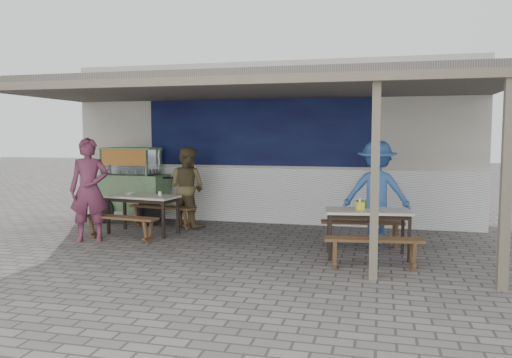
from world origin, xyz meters
The scene contains 17 objects.
ground centered at (0.00, 0.00, 0.00)m, with size 60.00×60.00×0.00m, color #67625D.
back_wall centered at (0.00, 3.58, 1.72)m, with size 9.00×1.28×3.50m.
warung_roof centered at (0.02, 0.90, 2.71)m, with size 9.00×4.21×2.81m.
table_left centered at (-2.03, 1.17, 0.67)m, with size 1.43×0.81×0.75m.
bench_left_street centered at (-2.13, 0.48, 0.34)m, with size 1.48×0.47×0.45m.
bench_left_wall centered at (-1.94, 1.87, 0.34)m, with size 1.48×0.47×0.45m.
table_right centered at (2.24, 0.32, 0.67)m, with size 1.38×0.82×0.75m.
bench_right_street centered at (2.34, -0.39, 0.33)m, with size 1.42×0.48×0.45m.
bench_right_wall centered at (2.14, 1.02, 0.33)m, with size 1.42×0.48×0.45m.
vendor_cart centered at (-2.88, 2.39, 0.89)m, with size 2.08×0.83×1.64m.
patron_street_side centered at (-2.66, 0.33, 0.93)m, with size 0.68×0.45×1.87m, color #682D45.
patron_wall_side centered at (-1.49, 2.09, 0.83)m, with size 0.81×0.63×1.67m, color brown.
patron_right_table centered at (2.36, 1.41, 0.91)m, with size 1.17×0.67×1.81m, color #3963B0.
tissue_box centered at (2.11, 0.35, 0.81)m, with size 0.12×0.12×0.12m, color yellow.
donation_box centered at (2.13, 0.52, 0.81)m, with size 0.17×0.12×0.12m, color #367A41.
condiment_jar centered at (-1.72, 1.27, 0.79)m, with size 0.07×0.07×0.08m, color white.
condiment_bowl centered at (-2.35, 1.25, 0.77)m, with size 0.17×0.17×0.04m, color white.
Camera 1 is at (2.42, -7.57, 1.91)m, focal length 35.00 mm.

